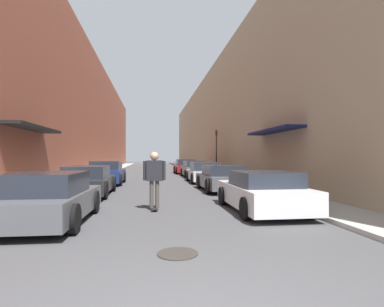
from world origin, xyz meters
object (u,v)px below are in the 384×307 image
Objects in this scene: parked_car_left_0 at (47,199)px; parked_car_left_1 at (88,181)px; manhole_cover at (178,254)px; skateboarder at (154,174)px; parked_car_right_2 at (204,173)px; parked_car_right_0 at (262,192)px; parked_car_right_1 at (222,178)px; parked_car_left_2 at (107,173)px; parked_car_right_4 at (185,167)px; parked_car_right_3 at (194,169)px; traffic_light at (216,147)px.

parked_car_left_0 reaches higher than parked_car_left_1.
skateboarder is at bearing 94.62° from manhole_cover.
parked_car_right_2 is 14.22m from manhole_cover.
parked_car_right_0 is 1.03× the size of parked_car_right_2.
parked_car_right_0 is 5.40m from parked_car_right_1.
parked_car_right_2 reaches higher than parked_car_right_1.
parked_car_left_2 is 13.66m from manhole_cover.
parked_car_right_4 is at bearing 90.13° from parked_car_right_0.
parked_car_right_4 is at bearing 91.86° from parked_car_right_3.
parked_car_left_0 is 6.02m from parked_car_right_0.
parked_car_right_3 is 1.17× the size of traffic_light.
parked_car_left_0 is 0.88× the size of parked_car_right_3.
parked_car_left_1 is at bearing 125.69° from skateboarder.
parked_car_left_1 is at bearing -136.51° from parked_car_right_2.
skateboarder is (2.72, -9.00, 0.45)m from parked_car_left_2.
traffic_light is at bearing -60.42° from parked_car_right_4.
parked_car_left_1 is at bearing -124.68° from traffic_light.
parked_car_left_2 is 12.27m from parked_car_right_4.
traffic_light reaches higher than parked_car_left_2.
parked_car_right_1 reaches higher than manhole_cover.
skateboarder reaches higher than parked_car_right_1.
parked_car_left_2 reaches higher than parked_car_right_4.
parked_car_left_1 is 5.14m from parked_car_left_2.
traffic_light reaches higher than parked_car_left_0.
parked_car_right_2 is (-0.05, 4.83, 0.01)m from parked_car_right_1.
parked_car_left_1 is at bearing -119.84° from parked_car_right_3.
skateboarder is 0.48× the size of traffic_light.
traffic_light reaches higher than parked_car_right_0.
manhole_cover is at bearing -69.07° from parked_car_left_1.
parked_car_right_4 is 1.13× the size of traffic_light.
parked_car_left_1 is 0.97× the size of parked_car_right_3.
traffic_light reaches higher than manhole_cover.
traffic_light is (8.19, 6.78, 1.79)m from parked_car_left_2.
parked_car_left_2 reaches higher than parked_car_left_0.
manhole_cover is at bearing -104.33° from traffic_light.
parked_car_right_1 is 0.94× the size of parked_car_right_4.
parked_car_right_3 is at bearing 60.16° from parked_car_left_1.
skateboarder is (-3.33, -4.77, 0.51)m from parked_car_right_1.
manhole_cover is at bearing -101.92° from parked_car_right_2.
traffic_light is (5.48, 15.78, 1.34)m from skateboarder.
parked_car_left_1 is 1.08× the size of parked_car_right_2.
parked_car_left_2 is 6.03m from parked_car_right_2.
parked_car_left_0 is 3.13m from skateboarder.
parked_car_left_1 is at bearing 110.93° from manhole_cover.
parked_car_right_0 is 0.96× the size of parked_car_right_4.
parked_car_right_2 is (5.95, 11.14, 0.01)m from parked_car_left_0.
parked_car_left_2 is at bearing 106.79° from skateboarder.
parked_car_right_0 is at bearing -58.10° from parked_car_left_2.
parked_car_right_0 is 10.22m from parked_car_right_2.
parked_car_left_0 is 19.23m from traffic_light.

